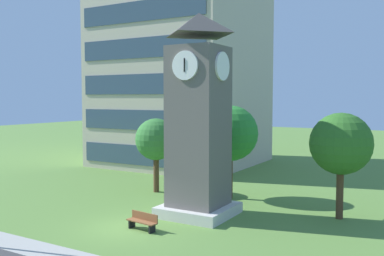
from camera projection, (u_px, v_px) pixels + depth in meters
The scene contains 8 objects.
ground_plane at pixel (126, 228), 22.30m from camera, with size 160.00×160.00×0.00m, color #567F38.
kerb_strip at pixel (60, 255), 18.46m from camera, with size 120.00×1.60×0.01m, color #9E9E99.
office_building at pixel (183, 23), 43.87m from camera, with size 14.38×14.42×28.80m.
clock_tower at pixel (199, 126), 24.45m from camera, with size 3.87×3.87×11.52m.
park_bench at pixel (143, 221), 21.97m from camera, with size 1.85×0.72×0.88m.
tree_by_building at pixel (156, 140), 30.66m from camera, with size 2.99×2.99×5.32m.
tree_streetside at pixel (230, 133), 28.65m from camera, with size 3.72×3.72×6.28m.
tree_near_tower at pixel (341, 144), 23.78m from camera, with size 3.45×3.45×5.96m.
Camera 1 is at (13.98, -17.18, 6.75)m, focal length 40.13 mm.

